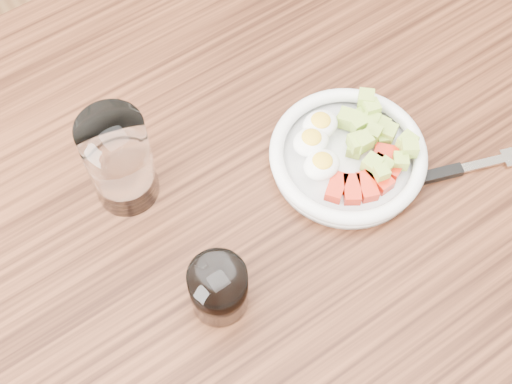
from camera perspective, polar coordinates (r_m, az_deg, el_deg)
ground at (r=1.56m, az=0.53°, el=-14.09°), size 4.00×4.00×0.00m
dining_table at (r=0.93m, az=0.86°, el=-3.96°), size 1.50×0.90×0.77m
bowl at (r=0.86m, az=7.37°, el=3.08°), size 0.19×0.19×0.05m
fork at (r=0.88m, az=14.82°, el=1.47°), size 0.21×0.09×0.01m
water_glass at (r=0.81m, az=-10.88°, el=2.46°), size 0.07×0.07×0.13m
coffee_glass at (r=0.76m, az=-3.01°, el=-7.74°), size 0.06×0.06×0.07m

